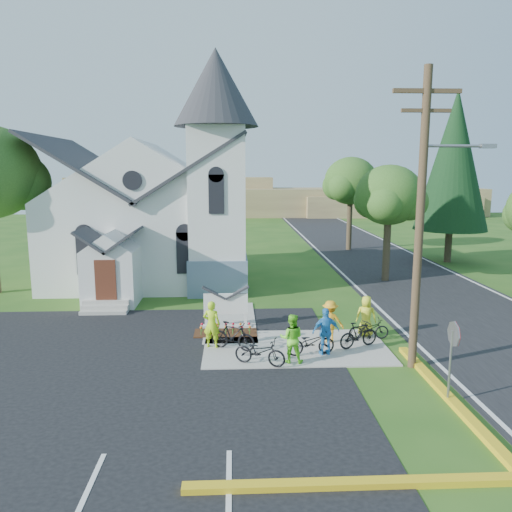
{
  "coord_description": "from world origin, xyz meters",
  "views": [
    {
      "loc": [
        -0.87,
        -17.62,
        6.75
      ],
      "look_at": [
        0.19,
        5.0,
        2.82
      ],
      "focal_mm": 35.0,
      "sensor_mm": 36.0,
      "label": 1
    }
  ],
  "objects_px": {
    "cyclist_1": "(292,338)",
    "bike_4": "(369,329)",
    "bike_0": "(260,351)",
    "cyclist_4": "(366,316)",
    "cyclist_0": "(212,324)",
    "cyclist_3": "(330,321)",
    "bike_1": "(233,336)",
    "church_sign": "(226,304)",
    "bike_2": "(311,342)",
    "cyclist_2": "(326,331)",
    "bike_3": "(359,335)",
    "stop_sign": "(453,345)",
    "utility_pole": "(422,211)"
  },
  "relations": [
    {
      "from": "church_sign",
      "to": "bike_2",
      "type": "bearing_deg",
      "value": -48.23
    },
    {
      "from": "cyclist_2",
      "to": "cyclist_4",
      "type": "height_order",
      "value": "cyclist_2"
    },
    {
      "from": "bike_0",
      "to": "cyclist_2",
      "type": "bearing_deg",
      "value": -47.55
    },
    {
      "from": "stop_sign",
      "to": "cyclist_4",
      "type": "xyz_separation_m",
      "value": [
        -0.91,
        5.9,
        -0.9
      ]
    },
    {
      "from": "bike_4",
      "to": "bike_1",
      "type": "bearing_deg",
      "value": 95.9
    },
    {
      "from": "utility_pole",
      "to": "cyclist_0",
      "type": "distance_m",
      "value": 8.62
    },
    {
      "from": "cyclist_2",
      "to": "cyclist_0",
      "type": "bearing_deg",
      "value": -21.52
    },
    {
      "from": "church_sign",
      "to": "cyclist_0",
      "type": "xyz_separation_m",
      "value": [
        -0.5,
        -2.55,
        -0.07
      ]
    },
    {
      "from": "bike_1",
      "to": "cyclist_1",
      "type": "bearing_deg",
      "value": -97.68
    },
    {
      "from": "bike_1",
      "to": "bike_2",
      "type": "height_order",
      "value": "bike_1"
    },
    {
      "from": "bike_2",
      "to": "church_sign",
      "type": "bearing_deg",
      "value": 31.82
    },
    {
      "from": "church_sign",
      "to": "bike_1",
      "type": "bearing_deg",
      "value": -84.06
    },
    {
      "from": "utility_pole",
      "to": "cyclist_0",
      "type": "relative_size",
      "value": 5.52
    },
    {
      "from": "cyclist_3",
      "to": "bike_4",
      "type": "bearing_deg",
      "value": -164.67
    },
    {
      "from": "bike_2",
      "to": "cyclist_4",
      "type": "xyz_separation_m",
      "value": [
        2.58,
        2.03,
        0.36
      ]
    },
    {
      "from": "bike_1",
      "to": "cyclist_4",
      "type": "bearing_deg",
      "value": -50.89
    },
    {
      "from": "cyclist_4",
      "to": "bike_4",
      "type": "distance_m",
      "value": 0.62
    },
    {
      "from": "bike_0",
      "to": "cyclist_2",
      "type": "relative_size",
      "value": 1.05
    },
    {
      "from": "bike_0",
      "to": "cyclist_4",
      "type": "xyz_separation_m",
      "value": [
        4.49,
        2.9,
        0.35
      ]
    },
    {
      "from": "cyclist_0",
      "to": "bike_1",
      "type": "xyz_separation_m",
      "value": [
        0.8,
        -0.31,
        -0.37
      ]
    },
    {
      "from": "cyclist_0",
      "to": "bike_1",
      "type": "bearing_deg",
      "value": 172.72
    },
    {
      "from": "cyclist_0",
      "to": "cyclist_2",
      "type": "xyz_separation_m",
      "value": [
        4.2,
        -0.97,
        -0.03
      ]
    },
    {
      "from": "stop_sign",
      "to": "church_sign",
      "type": "bearing_deg",
      "value": 131.88
    },
    {
      "from": "cyclist_3",
      "to": "bike_3",
      "type": "relative_size",
      "value": 0.98
    },
    {
      "from": "cyclist_2",
      "to": "bike_4",
      "type": "distance_m",
      "value": 2.59
    },
    {
      "from": "cyclist_3",
      "to": "cyclist_4",
      "type": "bearing_deg",
      "value": -149.23
    },
    {
      "from": "cyclist_0",
      "to": "cyclist_2",
      "type": "bearing_deg",
      "value": -178.73
    },
    {
      "from": "bike_0",
      "to": "cyclist_2",
      "type": "distance_m",
      "value": 2.64
    },
    {
      "from": "utility_pole",
      "to": "cyclist_0",
      "type": "xyz_separation_m",
      "value": [
        -7.06,
        2.15,
        -4.45
      ]
    },
    {
      "from": "cyclist_3",
      "to": "cyclist_4",
      "type": "xyz_separation_m",
      "value": [
        1.61,
        0.66,
        0.0
      ]
    },
    {
      "from": "church_sign",
      "to": "bike_2",
      "type": "distance_m",
      "value": 4.76
    },
    {
      "from": "cyclist_2",
      "to": "cyclist_3",
      "type": "distance_m",
      "value": 1.42
    },
    {
      "from": "cyclist_1",
      "to": "bike_4",
      "type": "relative_size",
      "value": 1.06
    },
    {
      "from": "church_sign",
      "to": "stop_sign",
      "type": "xyz_separation_m",
      "value": [
        6.63,
        -7.4,
        0.75
      ]
    },
    {
      "from": "church_sign",
      "to": "cyclist_3",
      "type": "distance_m",
      "value": 4.65
    },
    {
      "from": "cyclist_1",
      "to": "bike_2",
      "type": "distance_m",
      "value": 1.1
    },
    {
      "from": "stop_sign",
      "to": "cyclist_0",
      "type": "xyz_separation_m",
      "value": [
        -7.13,
        4.85,
        -0.83
      ]
    },
    {
      "from": "cyclist_2",
      "to": "cyclist_3",
      "type": "height_order",
      "value": "cyclist_2"
    },
    {
      "from": "cyclist_1",
      "to": "bike_4",
      "type": "distance_m",
      "value": 4.05
    },
    {
      "from": "cyclist_0",
      "to": "cyclist_3",
      "type": "relative_size",
      "value": 1.09
    },
    {
      "from": "cyclist_0",
      "to": "cyclist_4",
      "type": "xyz_separation_m",
      "value": [
        6.23,
        1.05,
        -0.07
      ]
    },
    {
      "from": "cyclist_1",
      "to": "cyclist_3",
      "type": "relative_size",
      "value": 1.05
    },
    {
      "from": "cyclist_1",
      "to": "bike_3",
      "type": "bearing_deg",
      "value": -144.59
    },
    {
      "from": "cyclist_2",
      "to": "bike_3",
      "type": "bearing_deg",
      "value": -163.07
    },
    {
      "from": "church_sign",
      "to": "cyclist_1",
      "type": "xyz_separation_m",
      "value": [
        2.36,
        -4.18,
        -0.11
      ]
    },
    {
      "from": "stop_sign",
      "to": "bike_1",
      "type": "distance_m",
      "value": 7.88
    },
    {
      "from": "cyclist_4",
      "to": "bike_4",
      "type": "relative_size",
      "value": 1.02
    },
    {
      "from": "utility_pole",
      "to": "cyclist_4",
      "type": "height_order",
      "value": "utility_pole"
    },
    {
      "from": "bike_0",
      "to": "cyclist_1",
      "type": "bearing_deg",
      "value": -56.46
    },
    {
      "from": "cyclist_1",
      "to": "cyclist_3",
      "type": "xyz_separation_m",
      "value": [
        1.76,
        2.03,
        -0.04
      ]
    }
  ]
}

